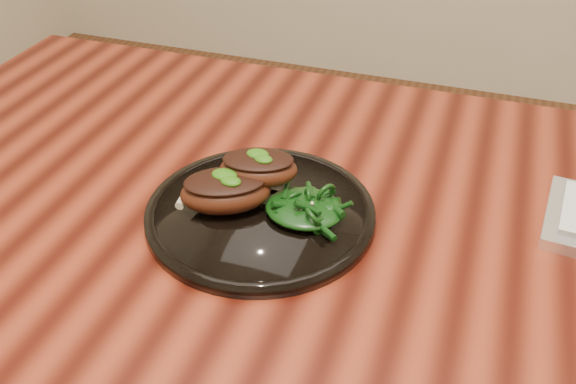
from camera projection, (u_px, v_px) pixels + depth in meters
The scene contains 6 objects.
desk at pixel (411, 290), 0.81m from camera, with size 1.60×0.80×0.75m.
plate at pixel (260, 213), 0.79m from camera, with size 0.28×0.28×0.02m.
lamb_chop_front at pixel (225, 190), 0.77m from camera, with size 0.13×0.11×0.05m.
lamb_chop_back at pixel (258, 168), 0.79m from camera, with size 0.11×0.09×0.04m.
herb_smear at pixel (251, 175), 0.84m from camera, with size 0.08×0.05×0.01m, color #194A08.
greens_heap at pixel (305, 204), 0.76m from camera, with size 0.10×0.09×0.04m.
Camera 1 is at (0.04, -0.60, 1.24)m, focal length 40.00 mm.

